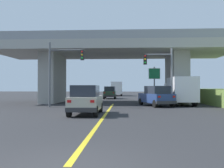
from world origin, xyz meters
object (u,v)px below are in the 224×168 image
at_px(box_truck, 180,90).
at_px(highway_sign, 154,77).
at_px(traffic_signal_nearside, 162,70).
at_px(semi_truck_distant, 117,89).
at_px(traffic_signal_farside, 61,66).
at_px(suv_crossing, 156,96).
at_px(sedan_oncoming, 110,93).
at_px(suv_lead, 86,100).

distance_m(box_truck, highway_sign, 3.25).
relative_size(traffic_signal_nearside, semi_truck_distant, 0.80).
xyz_separation_m(box_truck, traffic_signal_farside, (-11.93, -3.77, 2.33)).
xyz_separation_m(suv_crossing, sedan_oncoming, (-5.62, 15.92, -0.00)).
bearing_deg(semi_truck_distant, traffic_signal_farside, -97.50).
height_order(suv_crossing, traffic_signal_nearside, traffic_signal_nearside).
distance_m(highway_sign, semi_truck_distant, 27.40).
height_order(traffic_signal_nearside, traffic_signal_farside, traffic_signal_farside).
bearing_deg(highway_sign, semi_truck_distant, 100.85).
bearing_deg(box_truck, semi_truck_distant, 105.29).
distance_m(traffic_signal_nearside, highway_sign, 4.46).
relative_size(suv_crossing, sedan_oncoming, 1.21).
bearing_deg(traffic_signal_nearside, suv_crossing, 109.84).
height_order(box_truck, traffic_signal_farside, traffic_signal_farside).
xyz_separation_m(suv_lead, traffic_signal_farside, (-3.38, 6.10, 2.88)).
bearing_deg(highway_sign, traffic_signal_farside, -151.29).
height_order(traffic_signal_nearside, highway_sign, traffic_signal_nearside).
relative_size(traffic_signal_farside, highway_sign, 1.46).
xyz_separation_m(suv_crossing, traffic_signal_nearside, (0.43, -1.19, 2.56)).
distance_m(suv_crossing, semi_truck_distant, 30.51).
xyz_separation_m(suv_crossing, highway_sign, (0.20, 3.23, 1.99)).
relative_size(suv_crossing, box_truck, 0.75).
xyz_separation_m(traffic_signal_farside, semi_truck_distant, (4.22, 32.01, -2.27)).
xyz_separation_m(sedan_oncoming, traffic_signal_farside, (-3.55, -17.83, 2.88)).
relative_size(box_truck, sedan_oncoming, 1.61).
distance_m(box_truck, sedan_oncoming, 16.37).
xyz_separation_m(traffic_signal_farside, highway_sign, (9.37, 5.13, -0.88)).
xyz_separation_m(sedan_oncoming, semi_truck_distant, (0.67, 14.18, 0.61)).
height_order(suv_crossing, traffic_signal_farside, traffic_signal_farside).
height_order(suv_crossing, highway_sign, highway_sign).
relative_size(sedan_oncoming, highway_sign, 1.01).
bearing_deg(box_truck, suv_lead, -130.92).
bearing_deg(box_truck, traffic_signal_nearside, -127.37).
bearing_deg(sedan_oncoming, traffic_signal_nearside, -70.52).
bearing_deg(sedan_oncoming, suv_lead, -90.40).
bearing_deg(box_truck, sedan_oncoming, 120.84).
distance_m(box_truck, traffic_signal_nearside, 4.35).
xyz_separation_m(box_truck, highway_sign, (-2.57, 1.36, 1.45)).
bearing_deg(suv_crossing, highway_sign, 68.93).
bearing_deg(highway_sign, box_truck, -27.82).
relative_size(box_truck, highway_sign, 1.64).
bearing_deg(box_truck, suv_crossing, -145.93).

